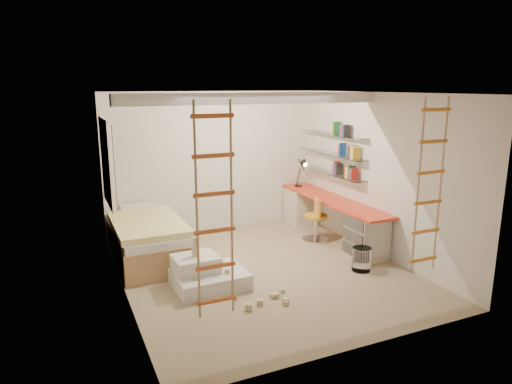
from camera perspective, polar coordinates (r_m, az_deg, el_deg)
name	(u,v)px	position (r m, az deg, el deg)	size (l,w,h in m)	color
floor	(264,271)	(6.90, 1.03, -9.87)	(4.50, 4.50, 0.00)	#927F5E
ceiling_beam	(256,98)	(6.62, 0.00, 11.62)	(4.00, 0.18, 0.16)	white
window_frame	(107,162)	(7.37, -18.12, 3.55)	(0.06, 1.15, 1.35)	white
window_blind	(110,162)	(7.38, -17.81, 3.58)	(0.02, 1.00, 1.20)	#4C2D1E
rope_ladder_left	(215,213)	(4.38, -5.20, -2.58)	(0.41, 0.04, 2.13)	#D55024
rope_ladder_right	(429,187)	(5.81, 20.86, 0.53)	(0.41, 0.04, 2.13)	orange
waste_bin	(362,259)	(7.04, 13.05, -8.18)	(0.28, 0.28, 0.35)	white
desk	(331,217)	(8.27, 9.33, -3.12)	(0.56, 2.80, 0.75)	red
shelves	(332,154)	(8.34, 9.48, 4.73)	(0.25, 1.80, 0.71)	white
bed	(147,239)	(7.46, -13.46, -5.72)	(1.02, 2.00, 0.69)	#AD7F51
task_lamp	(303,168)	(8.87, 5.86, 2.97)	(0.14, 0.36, 0.57)	black
swivel_chair	(316,226)	(8.13, 7.47, -4.19)	(0.57, 0.57, 0.78)	gold
play_platform	(206,275)	(6.39, -6.28, -10.24)	(1.00, 0.79, 0.43)	silver
toy_blocks	(240,281)	(6.11, -2.05, -11.06)	(1.12, 1.10, 0.70)	#CCB284
books	(332,150)	(8.33, 9.50, 5.16)	(0.14, 0.70, 0.92)	red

